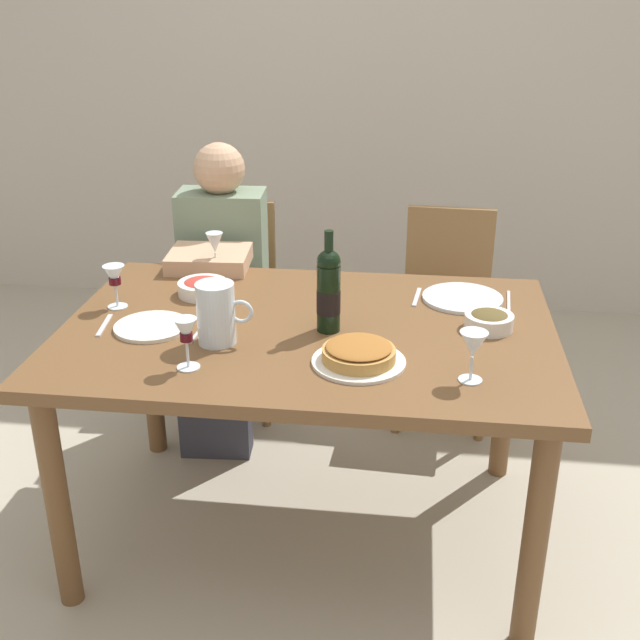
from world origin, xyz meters
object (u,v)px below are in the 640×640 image
(wine_glass_left_diner, at_px, (215,245))
(diner_left, at_px, (220,287))
(wine_glass_spare, at_px, (186,333))
(dinner_plate_right_setting, at_px, (152,327))
(olive_bowl, at_px, (489,320))
(wine_bottle, at_px, (329,290))
(water_pitcher, at_px, (217,317))
(salad_bowl, at_px, (203,287))
(baked_tart, at_px, (359,354))
(wine_glass_centre, at_px, (473,346))
(chair_right, at_px, (446,301))
(wine_glass_right_diner, at_px, (115,278))
(dinner_plate_left_setting, at_px, (463,298))
(chair_left, at_px, (232,293))

(wine_glass_left_diner, distance_m, diner_left, 0.34)
(wine_glass_left_diner, relative_size, wine_glass_spare, 1.03)
(dinner_plate_right_setting, bearing_deg, olive_bowl, 6.96)
(wine_bottle, distance_m, water_pitcher, 0.34)
(salad_bowl, height_order, dinner_plate_right_setting, salad_bowl)
(baked_tart, xyz_separation_m, olive_bowl, (0.37, 0.28, 0.00))
(wine_glass_centre, bearing_deg, salad_bowl, 149.42)
(wine_glass_left_diner, bearing_deg, chair_right, 29.49)
(wine_glass_right_diner, height_order, dinner_plate_right_setting, wine_glass_right_diner)
(wine_glass_left_diner, distance_m, dinner_plate_right_setting, 0.51)
(water_pitcher, xyz_separation_m, salad_bowl, (-0.14, 0.36, -0.05))
(water_pitcher, bearing_deg, salad_bowl, 111.24)
(wine_glass_right_diner, relative_size, dinner_plate_left_setting, 0.54)
(baked_tart, distance_m, wine_glass_centre, 0.32)
(olive_bowl, bearing_deg, dinner_plate_right_setting, -173.04)
(chair_left, bearing_deg, wine_glass_right_diner, 74.05)
(water_pitcher, distance_m, wine_glass_left_diner, 0.59)
(wine_bottle, relative_size, salad_bowl, 1.88)
(baked_tart, height_order, diner_left, diner_left)
(water_pitcher, height_order, chair_left, water_pitcher)
(dinner_plate_left_setting, height_order, diner_left, diner_left)
(wine_glass_left_diner, bearing_deg, baked_tart, -49.13)
(wine_bottle, bearing_deg, chair_left, 119.92)
(wine_glass_left_diner, height_order, dinner_plate_left_setting, wine_glass_left_diner)
(baked_tart, xyz_separation_m, diner_left, (-0.62, 0.88, -0.17))
(wine_glass_right_diner, relative_size, chair_left, 0.16)
(chair_left, height_order, diner_left, diner_left)
(wine_glass_spare, xyz_separation_m, dinner_plate_left_setting, (0.76, 0.59, -0.10))
(olive_bowl, bearing_deg, chair_left, 140.14)
(wine_glass_left_diner, xyz_separation_m, chair_left, (-0.06, 0.46, -0.37))
(salad_bowl, relative_size, diner_left, 0.14)
(dinner_plate_right_setting, distance_m, diner_left, 0.74)
(olive_bowl, bearing_deg, salad_bowl, 169.95)
(wine_bottle, distance_m, wine_glass_right_diner, 0.70)
(wine_glass_left_diner, distance_m, wine_glass_spare, 0.74)
(water_pitcher, distance_m, wine_glass_spare, 0.18)
(wine_bottle, bearing_deg, wine_glass_left_diner, 135.93)
(wine_glass_left_diner, bearing_deg, salad_bowl, -88.11)
(wine_bottle, bearing_deg, olive_bowl, 8.15)
(wine_bottle, relative_size, chair_right, 0.36)
(baked_tart, bearing_deg, wine_glass_centre, -11.88)
(baked_tart, distance_m, dinner_plate_left_setting, 0.59)
(wine_glass_centre, distance_m, wine_glass_spare, 0.76)
(salad_bowl, height_order, wine_glass_right_diner, wine_glass_right_diner)
(wine_glass_left_diner, bearing_deg, olive_bowl, -21.73)
(wine_bottle, height_order, wine_glass_centre, wine_bottle)
(chair_left, relative_size, diner_left, 0.75)
(salad_bowl, distance_m, diner_left, 0.47)
(diner_left, bearing_deg, salad_bowl, 93.86)
(salad_bowl, relative_size, dinner_plate_right_setting, 0.73)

